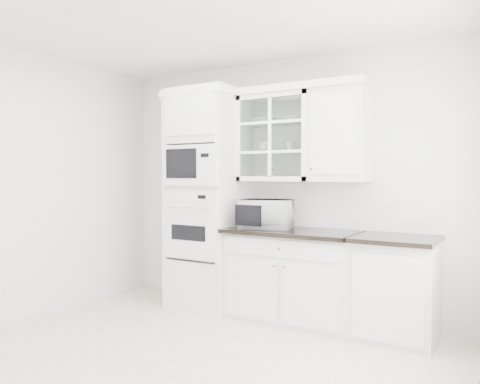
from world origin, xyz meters
The scene contains 13 objects.
ground centered at (0.00, 0.00, 0.01)m, with size 4.00×3.50×0.01m, color beige.
room_shell centered at (0.00, 0.43, 1.78)m, with size 4.00×3.50×2.70m.
oven_column centered at (-0.75, 1.42, 1.20)m, with size 0.76×0.68×2.40m.
base_cabinet_run centered at (0.28, 1.45, 0.46)m, with size 1.32×0.67×0.92m.
extra_base_cabinet centered at (1.28, 1.45, 0.46)m, with size 0.72×0.67×0.92m.
upper_cabinet_glass centered at (0.03, 1.58, 1.85)m, with size 0.80×0.33×0.90m.
upper_cabinet_solid centered at (0.71, 1.58, 1.85)m, with size 0.55×0.33×0.90m, color white.
crown_molding centered at (-0.07, 1.56, 2.33)m, with size 2.14×0.38×0.07m, color white.
countertop_microwave centered at (0.00, 1.40, 1.07)m, with size 0.51×0.42×0.30m, color white.
bowl_a centered at (-0.13, 1.57, 2.04)m, with size 0.22×0.22×0.05m, color white.
bowl_b centered at (0.20, 1.57, 2.04)m, with size 0.17×0.17×0.05m, color white.
cup_a centered at (-0.12, 1.58, 1.76)m, with size 0.13×0.13×0.10m, color white.
cup_b centered at (0.17, 1.60, 1.76)m, with size 0.10×0.10×0.09m, color white.
Camera 1 is at (2.25, -2.80, 1.46)m, focal length 35.00 mm.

